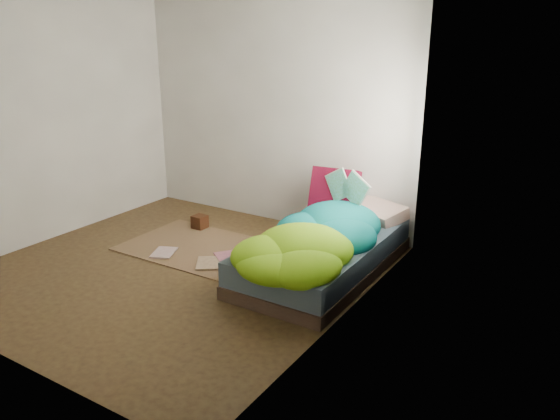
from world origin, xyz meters
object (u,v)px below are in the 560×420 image
(pillow_magenta, at_px, (334,192))
(open_book, at_px, (347,178))
(wooden_box, at_px, (200,222))
(bed, at_px, (324,255))
(floor_book_b, at_px, (229,251))
(floor_book_a, at_px, (154,252))

(pillow_magenta, relative_size, open_book, 1.10)
(wooden_box, bearing_deg, pillow_magenta, 13.74)
(bed, relative_size, floor_book_b, 5.99)
(floor_book_b, bearing_deg, floor_book_a, -109.92)
(pillow_magenta, distance_m, floor_book_a, 1.97)
(pillow_magenta, bearing_deg, wooden_box, -172.91)
(open_book, bearing_deg, bed, -73.12)
(floor_book_a, bearing_deg, wooden_box, 73.06)
(wooden_box, xyz_separation_m, floor_book_b, (0.74, -0.42, -0.06))
(open_book, height_order, floor_book_b, open_book)
(pillow_magenta, xyz_separation_m, wooden_box, (-1.53, -0.37, -0.50))
(wooden_box, relative_size, floor_book_b, 0.45)
(pillow_magenta, height_order, open_book, open_book)
(pillow_magenta, distance_m, floor_book_b, 1.25)
(floor_book_a, bearing_deg, open_book, 8.97)
(wooden_box, height_order, floor_book_a, wooden_box)
(wooden_box, bearing_deg, floor_book_a, -83.82)
(open_book, relative_size, wooden_box, 3.03)
(open_book, relative_size, floor_book_a, 1.55)
(pillow_magenta, relative_size, floor_book_b, 1.48)
(pillow_magenta, bearing_deg, floor_book_a, -146.49)
(bed, xyz_separation_m, wooden_box, (-1.76, 0.29, -0.08))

